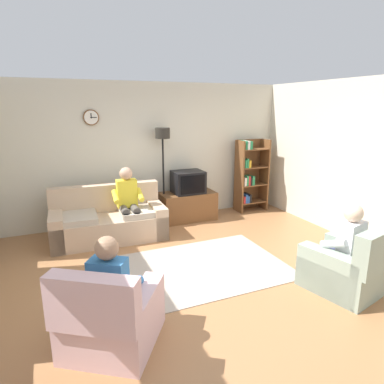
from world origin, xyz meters
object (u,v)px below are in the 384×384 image
at_px(person_in_left_armchair, 113,284).
at_px(armchair_near_window, 111,318).
at_px(bookshelf, 249,175).
at_px(person_in_right_armchair, 343,242).
at_px(couch, 109,221).
at_px(floor_lamp, 163,149).
at_px(armchair_near_bookshelf, 347,268).
at_px(tv, 188,182).
at_px(tv_stand, 188,206).
at_px(person_on_couch, 128,199).

bearing_deg(person_in_left_armchair, armchair_near_window, -123.61).
bearing_deg(bookshelf, armchair_near_window, -137.97).
bearing_deg(person_in_right_armchair, couch, 130.69).
xyz_separation_m(floor_lamp, person_in_left_armchair, (-1.58, -3.18, -0.85)).
xyz_separation_m(armchair_near_bookshelf, person_in_left_armchair, (-2.83, 0.21, 0.32)).
bearing_deg(tv, tv_stand, 90.00).
height_order(bookshelf, floor_lamp, floor_lamp).
distance_m(armchair_near_window, armchair_near_bookshelf, 2.89).
distance_m(floor_lamp, person_on_couch, 1.28).
bearing_deg(bookshelf, tv_stand, -177.18).
relative_size(floor_lamp, armchair_near_window, 1.57).
distance_m(tv_stand, person_on_couch, 1.47).
relative_size(armchair_near_window, person_on_couch, 0.95).
height_order(armchair_near_window, armchair_near_bookshelf, same).
height_order(couch, floor_lamp, floor_lamp).
bearing_deg(bookshelf, floor_lamp, 179.24).
xyz_separation_m(floor_lamp, person_on_couch, (-0.84, -0.60, -0.75)).
relative_size(tv, person_in_left_armchair, 0.54).
distance_m(tv, person_on_couch, 1.40).
bearing_deg(couch, person_in_right_armchair, -49.31).
distance_m(tv_stand, armchair_near_window, 3.79).
bearing_deg(bookshelf, person_in_left_armchair, -138.23).
distance_m(person_on_couch, person_in_left_armchair, 2.68).
xyz_separation_m(tv_stand, tv, (-0.00, -0.02, 0.50)).
xyz_separation_m(tv_stand, person_in_right_armchair, (0.76, -3.20, 0.32)).
xyz_separation_m(tv_stand, person_on_couch, (-1.31, -0.50, 0.42)).
distance_m(tv_stand, armchair_near_bookshelf, 3.38).
xyz_separation_m(armchair_near_bookshelf, person_on_couch, (-2.10, 2.79, 0.41)).
bearing_deg(person_on_couch, tv, 20.08).
relative_size(bookshelf, person_in_right_armchair, 1.38).
relative_size(floor_lamp, person_on_couch, 1.49).
height_order(couch, bookshelf, bookshelf).
relative_size(person_on_couch, person_in_left_armchair, 1.11).
height_order(tv, floor_lamp, floor_lamp).
relative_size(couch, person_in_left_armchair, 1.73).
bearing_deg(armchair_near_bookshelf, couch, 130.07).
height_order(couch, armchair_near_window, same).
bearing_deg(tv, armchair_near_bookshelf, -76.48).
xyz_separation_m(floor_lamp, armchair_near_window, (-1.63, -3.26, -1.16)).
xyz_separation_m(tv, person_in_left_armchair, (-2.05, -3.06, -0.18)).
bearing_deg(couch, tv, 12.65).
xyz_separation_m(tv_stand, person_in_left_armchair, (-2.05, -3.08, 0.32)).
height_order(person_on_couch, person_in_right_armchair, person_on_couch).
bearing_deg(person_on_couch, armchair_near_bookshelf, -52.99).
distance_m(armchair_near_window, person_in_right_armchair, 2.88).
bearing_deg(person_on_couch, person_in_left_armchair, -105.88).
distance_m(armchair_near_bookshelf, person_in_right_armchair, 0.33).
relative_size(armchair_near_bookshelf, person_in_right_armchair, 0.93).
xyz_separation_m(person_on_couch, person_in_left_armchair, (-0.73, -2.58, -0.09)).
bearing_deg(tv_stand, person_in_left_armchair, -123.60).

